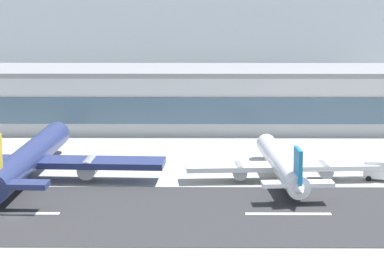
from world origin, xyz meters
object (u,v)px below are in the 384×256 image
object	(u,v)px
airliner_gold_tail_gate_0	(27,161)
service_box_truck_1	(383,170)
terminal_building	(158,98)
airliner_blue_tail_gate_1	(282,166)

from	to	relation	value
airliner_gold_tail_gate_0	service_box_truck_1	bearing A→B (deg)	-85.65
airliner_gold_tail_gate_0	terminal_building	bearing A→B (deg)	-17.22
service_box_truck_1	terminal_building	bearing A→B (deg)	145.87
terminal_building	airliner_blue_tail_gate_1	bearing A→B (deg)	-66.59
service_box_truck_1	airliner_gold_tail_gate_0	bearing A→B (deg)	-160.66
airliner_gold_tail_gate_0	airliner_blue_tail_gate_1	distance (m)	41.03
airliner_blue_tail_gate_1	terminal_building	bearing A→B (deg)	19.46
airliner_blue_tail_gate_1	service_box_truck_1	size ratio (longest dim) A/B	6.16
airliner_gold_tail_gate_0	airliner_blue_tail_gate_1	world-z (taller)	airliner_gold_tail_gate_0
airliner_blue_tail_gate_1	service_box_truck_1	world-z (taller)	airliner_blue_tail_gate_1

